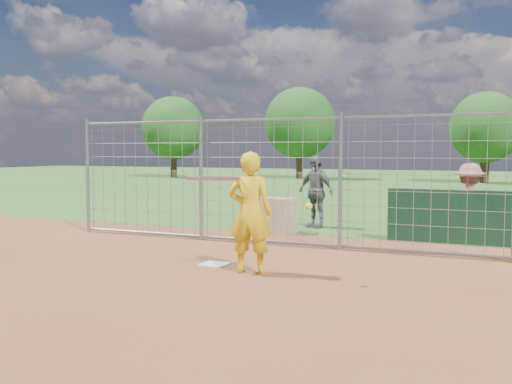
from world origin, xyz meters
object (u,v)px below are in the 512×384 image
at_px(equipment_bin, 277,215).
at_px(bystander_b, 316,192).
at_px(bystander_c, 469,204).
at_px(batter, 250,213).

bearing_deg(equipment_bin, bystander_b, 77.21).
distance_m(bystander_b, bystander_c, 3.84).
height_order(batter, bystander_c, batter).
bearing_deg(equipment_bin, bystander_c, 10.28).
height_order(batter, equipment_bin, batter).
relative_size(batter, equipment_bin, 2.34).
relative_size(bystander_c, equipment_bin, 2.04).
height_order(bystander_b, bystander_c, bystander_b).
relative_size(bystander_b, equipment_bin, 2.21).
height_order(bystander_c, equipment_bin, bystander_c).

